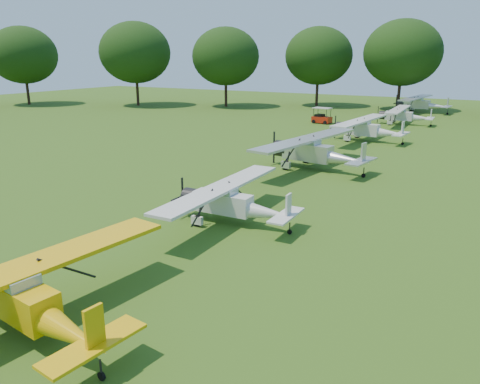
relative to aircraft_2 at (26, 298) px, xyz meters
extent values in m
plane|color=#305214|center=(-0.99, 8.52, -1.19)|extent=(160.00, 160.00, 0.00)
cylinder|color=black|center=(-3.11, 65.26, 1.17)|extent=(0.44, 0.44, 4.74)
ellipsoid|color=#1A330E|center=(-3.11, 65.26, 6.96)|extent=(11.05, 11.05, 9.39)
cylinder|color=black|center=(-15.74, 65.06, 1.05)|extent=(0.44, 0.44, 4.49)
ellipsoid|color=#1A330E|center=(-15.74, 65.06, 6.53)|extent=(10.47, 10.47, 8.90)
cylinder|color=black|center=(-27.88, 57.03, 1.03)|extent=(0.44, 0.44, 4.44)
ellipsoid|color=#1A330E|center=(-27.88, 57.03, 6.45)|extent=(10.36, 10.36, 8.80)
cylinder|color=black|center=(-41.15, 51.44, 1.19)|extent=(0.44, 0.44, 4.77)
ellipsoid|color=#1A330E|center=(-41.15, 51.44, 7.03)|extent=(11.14, 11.14, 9.47)
cylinder|color=black|center=(-58.01, 43.82, 1.08)|extent=(0.44, 0.44, 4.56)
ellipsoid|color=#1A330E|center=(-58.01, 43.82, 6.66)|extent=(10.64, 10.64, 9.04)
cube|color=#DFAB09|center=(-0.48, 0.06, -0.17)|extent=(3.20, 1.30, 1.02)
cone|color=#DFAB09|center=(2.13, -0.26, -0.32)|extent=(2.81, 1.20, 0.88)
cube|color=#8CA5B2|center=(-0.58, 0.07, 0.36)|extent=(1.65, 1.08, 0.54)
cube|color=#DFAB09|center=(-0.58, 0.07, 0.61)|extent=(2.66, 10.41, 0.14)
cube|color=#DFAB09|center=(3.09, -0.38, 0.17)|extent=(0.16, 0.54, 1.26)
cube|color=#DFAB09|center=(2.99, -0.37, -0.27)|extent=(1.15, 2.81, 0.09)
cylinder|color=black|center=(-1.11, 1.36, -0.90)|extent=(0.60, 0.23, 0.58)
cylinder|color=black|center=(3.19, -0.39, -1.08)|extent=(0.24, 0.11, 0.23)
cube|color=silver|center=(-0.21, 10.89, -0.23)|extent=(2.94, 0.92, 0.96)
cone|color=silver|center=(2.25, 10.94, -0.37)|extent=(2.57, 0.87, 0.82)
cube|color=#8CA5B2|center=(-0.30, 10.89, 0.27)|extent=(1.48, 0.87, 0.50)
cylinder|color=black|center=(-1.95, 10.86, -0.23)|extent=(0.84, 0.97, 0.95)
cube|color=black|center=(-2.54, 10.85, -0.23)|extent=(0.06, 0.11, 1.92)
cube|color=silver|center=(-0.30, 10.89, 0.50)|extent=(1.51, 9.71, 0.13)
cube|color=silver|center=(3.17, 10.96, 0.08)|extent=(0.10, 0.50, 1.19)
cube|color=silver|center=(3.08, 10.96, -0.33)|extent=(0.83, 2.57, 0.08)
cylinder|color=black|center=(-0.92, 9.74, -0.92)|extent=(0.55, 0.16, 0.55)
cylinder|color=black|center=(-0.97, 12.02, -0.92)|extent=(0.55, 0.16, 0.55)
cylinder|color=black|center=(3.26, 10.96, -1.08)|extent=(0.22, 0.08, 0.22)
cube|color=silver|center=(-0.84, 23.40, -0.02)|extent=(3.71, 1.58, 1.18)
cone|color=silver|center=(2.16, 22.95, -0.18)|extent=(3.26, 1.46, 1.01)
cube|color=#8CA5B2|center=(-0.95, 23.42, 0.60)|extent=(1.93, 1.29, 0.62)
cylinder|color=black|center=(-2.95, 23.71, -0.02)|extent=(1.17, 1.30, 1.17)
cube|color=black|center=(-3.67, 23.82, -0.02)|extent=(0.09, 0.14, 2.36)
cube|color=silver|center=(-0.95, 23.42, 0.88)|extent=(3.36, 12.01, 0.16)
cube|color=silver|center=(3.27, 22.79, 0.38)|extent=(0.20, 0.63, 1.46)
cube|color=silver|center=(3.16, 22.80, -0.13)|extent=(1.41, 3.25, 0.10)
cylinder|color=black|center=(-1.93, 22.14, -0.86)|extent=(0.69, 0.28, 0.67)
cylinder|color=black|center=(-1.52, 24.92, -0.86)|extent=(0.69, 0.28, 0.67)
cylinder|color=black|center=(3.38, 22.77, -1.06)|extent=(0.28, 0.13, 0.27)
cube|color=silver|center=(-0.63, 36.50, -0.11)|extent=(3.37, 1.26, 1.08)
cone|color=silver|center=(2.14, 36.26, -0.27)|extent=(2.96, 1.17, 0.93)
cube|color=#8CA5B2|center=(-0.74, 36.51, 0.46)|extent=(1.73, 1.09, 0.57)
cylinder|color=black|center=(-2.59, 36.67, -0.11)|extent=(1.02, 1.15, 1.07)
cube|color=black|center=(-3.25, 36.73, -0.11)|extent=(0.07, 0.13, 2.17)
cube|color=silver|center=(-0.74, 36.51, 0.71)|extent=(2.43, 11.02, 0.14)
cube|color=silver|center=(3.17, 36.17, 0.25)|extent=(0.15, 0.57, 1.34)
cube|color=silver|center=(3.07, 36.18, -0.21)|extent=(1.12, 2.95, 0.09)
cylinder|color=black|center=(-1.57, 35.29, -0.88)|extent=(0.63, 0.22, 0.62)
cylinder|color=black|center=(-1.34, 37.86, -0.88)|extent=(0.63, 0.22, 0.62)
cylinder|color=black|center=(3.27, 36.16, -1.07)|extent=(0.25, 0.10, 0.25)
cube|color=silver|center=(0.17, 49.57, -0.20)|extent=(3.05, 1.02, 0.99)
cone|color=silver|center=(2.71, 49.68, -0.35)|extent=(2.67, 0.96, 0.85)
cube|color=#8CA5B2|center=(0.08, 49.57, 0.32)|extent=(1.54, 0.93, 0.52)
cylinder|color=black|center=(-1.62, 49.49, -0.20)|extent=(0.89, 1.02, 0.98)
cube|color=black|center=(-2.23, 49.47, -0.20)|extent=(0.06, 0.12, 1.98)
cube|color=silver|center=(0.08, 49.57, 0.55)|extent=(1.79, 10.05, 0.13)
cube|color=silver|center=(3.66, 49.72, 0.13)|extent=(0.12, 0.52, 1.23)
cube|color=silver|center=(3.56, 49.71, -0.30)|extent=(0.91, 2.67, 0.08)
cylinder|color=black|center=(-0.53, 48.36, -0.91)|extent=(0.57, 0.17, 0.57)
cylinder|color=black|center=(-0.63, 50.72, -0.91)|extent=(0.57, 0.17, 0.57)
cylinder|color=black|center=(3.75, 49.72, -1.08)|extent=(0.23, 0.08, 0.23)
cube|color=silver|center=(-0.17, 63.07, -0.02)|extent=(3.66, 1.40, 1.17)
cone|color=silver|center=(2.83, 62.78, -0.19)|extent=(3.21, 1.30, 1.00)
cube|color=#8CA5B2|center=(-0.28, 63.08, 0.59)|extent=(1.88, 1.19, 0.61)
cylinder|color=black|center=(-2.28, 63.28, -0.02)|extent=(1.11, 1.25, 1.16)
cube|color=black|center=(-3.00, 63.35, -0.02)|extent=(0.08, 0.14, 2.34)
cube|color=silver|center=(-0.28, 63.08, 0.87)|extent=(2.75, 11.93, 0.16)
cube|color=silver|center=(3.94, 62.68, 0.37)|extent=(0.17, 0.62, 1.45)
cube|color=silver|center=(3.83, 62.69, -0.13)|extent=(1.24, 3.20, 0.10)
cylinder|color=black|center=(-1.19, 61.77, -0.86)|extent=(0.68, 0.24, 0.67)
cylinder|color=black|center=(-0.92, 64.55, -0.86)|extent=(0.68, 0.24, 0.67)
cylinder|color=black|center=(4.05, 62.66, -1.06)|extent=(0.28, 0.11, 0.27)
cube|color=#AD1E0C|center=(-7.94, 46.00, -0.75)|extent=(2.33, 1.48, 0.70)
cube|color=black|center=(-8.23, 46.04, -0.35)|extent=(1.04, 1.21, 0.45)
cube|color=silver|center=(-7.94, 46.00, 0.62)|extent=(2.25, 1.57, 0.08)
cylinder|color=black|center=(-8.76, 45.50, -0.98)|extent=(0.45, 0.20, 0.44)
cylinder|color=black|center=(-8.59, 46.72, -0.98)|extent=(0.45, 0.20, 0.44)
cylinder|color=black|center=(-7.28, 45.29, -0.98)|extent=(0.45, 0.20, 0.44)
cylinder|color=black|center=(-7.11, 46.51, -0.98)|extent=(0.45, 0.20, 0.44)
camera|label=1|loc=(10.98, -7.24, 6.51)|focal=35.00mm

